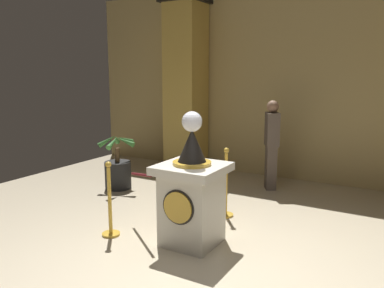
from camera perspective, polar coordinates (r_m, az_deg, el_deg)
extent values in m
plane|color=beige|center=(4.60, 1.06, -17.49)|extent=(10.01, 10.01, 0.00)
cube|color=tan|center=(8.05, 16.22, 8.56)|extent=(10.01, 0.16, 3.89)
cube|color=beige|center=(4.98, 0.00, -9.37)|extent=(0.64, 0.64, 0.93)
cube|color=beige|center=(4.83, 0.00, -3.61)|extent=(0.80, 0.80, 0.10)
cylinder|color=gold|center=(4.67, -2.10, -9.28)|extent=(0.38, 0.03, 0.38)
cylinder|color=black|center=(4.68, -2.03, -9.24)|extent=(0.43, 0.01, 0.43)
cylinder|color=gold|center=(4.81, 0.00, -2.80)|extent=(0.48, 0.48, 0.04)
cone|color=black|center=(4.77, 0.00, -0.17)|extent=(0.35, 0.35, 0.41)
cylinder|color=gold|center=(4.73, 0.00, 2.17)|extent=(0.03, 0.03, 0.06)
sphere|color=silver|center=(4.72, 0.00, 3.30)|extent=(0.25, 0.25, 0.25)
cylinder|color=gold|center=(6.06, 4.90, -10.27)|extent=(0.24, 0.24, 0.03)
cylinder|color=gold|center=(5.91, 4.98, -5.96)|extent=(0.05, 0.05, 0.98)
sphere|color=gold|center=(5.78, 5.06, -0.93)|extent=(0.08, 0.08, 0.08)
cylinder|color=gold|center=(5.48, -11.75, -12.75)|extent=(0.24, 0.24, 0.03)
cylinder|color=gold|center=(5.32, -11.94, -8.27)|extent=(0.05, 0.05, 0.93)
sphere|color=gold|center=(5.18, -12.15, -2.95)|extent=(0.08, 0.08, 0.08)
cylinder|color=#591419|center=(5.63, 1.12, -3.56)|extent=(0.74, 0.54, 0.22)
cylinder|color=#591419|center=(5.33, -7.45, -4.46)|extent=(0.74, 0.54, 0.22)
sphere|color=#591419|center=(5.49, -3.04, -4.92)|extent=(0.04, 0.04, 0.04)
cube|color=black|center=(8.79, -0.87, -3.06)|extent=(0.84, 0.84, 0.20)
cube|color=gold|center=(8.56, -0.90, 8.53)|extent=(0.73, 0.73, 3.74)
cylinder|color=black|center=(7.47, -10.76, -4.46)|extent=(0.49, 0.49, 0.51)
cylinder|color=brown|center=(7.38, -10.86, -1.57)|extent=(0.08, 0.08, 0.26)
cone|color=#387533|center=(7.24, -9.74, 0.40)|extent=(0.38, 0.17, 0.22)
cone|color=#387533|center=(7.42, -9.74, 0.64)|extent=(0.18, 0.37, 0.25)
cone|color=#387533|center=(7.51, -11.03, 0.71)|extent=(0.30, 0.33, 0.28)
cone|color=#387533|center=(7.37, -12.29, 0.49)|extent=(0.34, 0.27, 0.29)
cone|color=#387533|center=(7.17, -11.48, 0.25)|extent=(0.18, 0.36, 0.27)
cube|color=brown|center=(7.42, 11.42, -3.37)|extent=(0.29, 0.33, 0.82)
cube|color=brown|center=(7.28, 11.63, 2.11)|extent=(0.37, 0.42, 0.61)
sphere|color=#997056|center=(7.24, 11.75, 5.39)|extent=(0.22, 0.22, 0.22)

